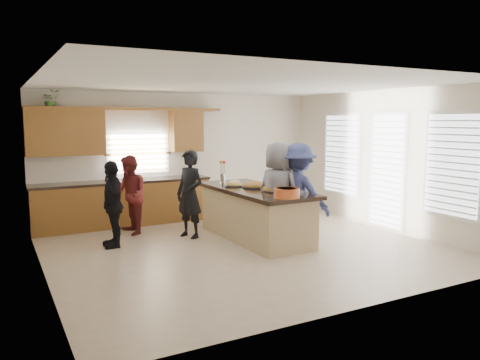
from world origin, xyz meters
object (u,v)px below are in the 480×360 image
woman_right_front (278,194)px  island (255,215)px  woman_left_mid (130,195)px  woman_left_front (113,204)px  woman_left_back (190,194)px  woman_right_back (298,194)px  salad_bowl (287,192)px

woman_right_front → island: bearing=-5.3°
woman_left_mid → woman_left_front: size_ratio=1.02×
woman_left_mid → woman_right_front: woman_right_front is taller
woman_left_back → woman_right_front: (1.18, -1.22, 0.09)m
woman_left_mid → woman_right_back: bearing=45.6°
woman_left_back → woman_right_back: 2.03m
woman_left_back → woman_left_mid: size_ratio=1.07×
woman_left_mid → woman_right_back: size_ratio=0.85×
island → woman_left_back: bearing=145.9°
woman_left_back → salad_bowl: bearing=3.0°
salad_bowl → woman_left_front: woman_left_front is taller
woman_left_back → woman_right_front: 1.70m
woman_right_front → salad_bowl: bearing=138.5°
salad_bowl → woman_left_front: size_ratio=0.28×
salad_bowl → woman_left_mid: (-1.88, 2.59, -0.27)m
island → woman_left_back: size_ratio=1.65×
woman_right_front → woman_left_mid: bearing=26.3°
island → woman_left_front: woman_left_front is taller
island → woman_left_back: woman_left_back is taller
island → woman_left_mid: 2.45m
island → woman_left_front: (-2.46, 0.68, 0.30)m
woman_left_mid → woman_left_front: 0.90m
woman_right_back → island: bearing=7.1°
woman_left_front → woman_right_front: size_ratio=0.82×
woman_left_front → woman_right_back: bearing=67.4°
woman_right_back → woman_right_front: woman_right_front is taller
woman_left_mid → woman_right_front: (2.11, -1.98, 0.15)m
island → salad_bowl: 1.30m
woman_left_front → woman_right_front: woman_right_front is taller
woman_left_back → woman_right_front: woman_right_front is taller
salad_bowl → woman_right_front: size_ratio=0.23×
salad_bowl → woman_left_front: 3.02m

